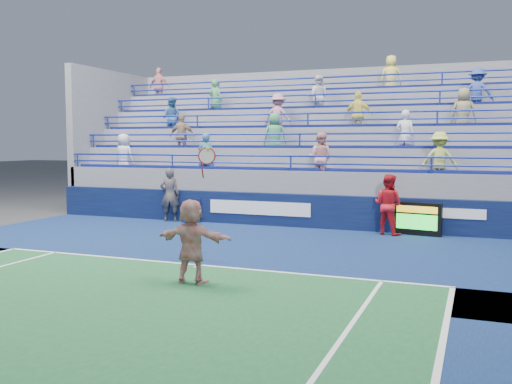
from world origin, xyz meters
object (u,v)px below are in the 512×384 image
at_px(ball_girl, 388,205).
at_px(line_judge, 170,195).
at_px(judge_chair, 192,215).
at_px(tennis_player, 192,241).
at_px(serve_speed_board, 417,219).

bearing_deg(ball_girl, line_judge, 18.63).
relative_size(judge_chair, ball_girl, 0.45).
height_order(judge_chair, ball_girl, ball_girl).
relative_size(judge_chair, tennis_player, 0.31).
bearing_deg(tennis_player, line_judge, 122.65).
bearing_deg(tennis_player, judge_chair, 117.82).
xyz_separation_m(line_judge, ball_girl, (7.63, -0.14, -0.03)).
height_order(tennis_player, line_judge, tennis_player).
bearing_deg(ball_girl, tennis_player, 89.62).
relative_size(judge_chair, line_judge, 0.44).
bearing_deg(serve_speed_board, ball_girl, -168.60).
distance_m(line_judge, ball_girl, 7.63).
distance_m(serve_speed_board, line_judge, 8.49).
distance_m(serve_speed_board, ball_girl, 0.97).
distance_m(serve_speed_board, tennis_player, 8.46).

